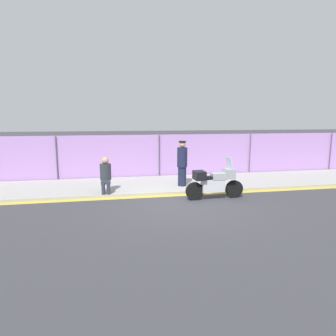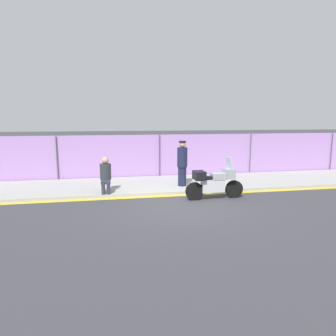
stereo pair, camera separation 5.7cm
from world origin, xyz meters
name	(u,v)px [view 1 (the left image)]	position (x,y,z in m)	size (l,w,h in m)	color
ground_plane	(182,205)	(0.00, 0.00, 0.00)	(120.00, 120.00, 0.00)	#38383D
sidewalk	(166,184)	(0.00, 2.89, 0.06)	(33.94, 3.25, 0.12)	#9E9E99
curb_paint_stripe	(174,196)	(0.00, 1.18, 0.00)	(33.94, 0.18, 0.01)	gold
storefront_fence	(159,156)	(0.00, 4.61, 1.02)	(32.25, 0.17, 2.05)	#AD7FC6
motorcycle	(214,182)	(1.29, 0.52, 0.59)	(2.10, 0.53, 1.47)	black
officer_standing	(182,163)	(0.54, 2.22, 1.04)	(0.40, 0.40, 1.80)	#191E38
person_seated_on_curb	(106,173)	(-2.44, 1.73, 0.83)	(0.40, 0.68, 1.29)	#2D3342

